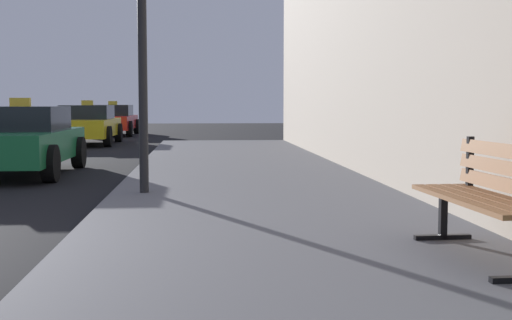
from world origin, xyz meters
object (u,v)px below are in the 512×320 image
Objects in this scene: bench at (492,191)px; car_red at (112,120)px; car_green at (19,140)px; car_yellow at (87,124)px.

car_red is (-5.90, 23.87, -0.01)m from bench.
bench is 0.37× the size of car_red.
car_green and car_red have the same top height.
bench is 0.40× the size of car_green.
car_red is at bearing 101.72° from bench.
car_green is at bearing 91.18° from car_red.
car_yellow is at bearing 106.51° from bench.
car_yellow and car_red have the same top height.
car_green is 15.92m from car_red.
car_red is (-0.33, 15.91, 0.00)m from car_green.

